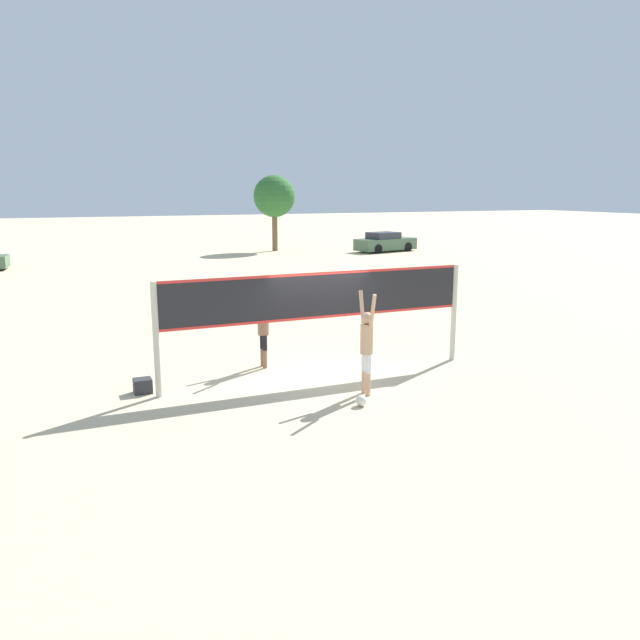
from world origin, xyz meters
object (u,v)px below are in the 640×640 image
(parked_car_near, at_px, (385,243))
(volleyball_net, at_px, (320,305))
(volleyball, at_px, (361,401))
(player_spiker, at_px, (367,341))
(tree_left_cluster, at_px, (274,197))
(gear_bag, at_px, (143,386))
(player_blocker, at_px, (263,325))

(parked_car_near, bearing_deg, volleyball_net, -133.70)
(volleyball, height_order, parked_car_near, parked_car_near)
(player_spiker, relative_size, volleyball, 9.76)
(volleyball_net, relative_size, tree_left_cluster, 1.41)
(player_spiker, relative_size, gear_bag, 5.88)
(player_blocker, distance_m, parked_car_near, 31.15)
(tree_left_cluster, bearing_deg, player_spiker, -106.07)
(volleyball_net, distance_m, tree_left_cluster, 32.12)
(player_blocker, xyz_separation_m, volleyball, (0.92, -3.57, -0.96))
(volleyball_net, xyz_separation_m, player_blocker, (-0.97, 1.31, -0.66))
(volleyball, xyz_separation_m, gear_bag, (-4.01, 2.69, 0.04))
(gear_bag, bearing_deg, tree_left_cluster, 65.52)
(volleyball, bearing_deg, player_spiker, 55.30)
(volleyball_net, bearing_deg, parked_car_near, 57.87)
(player_spiker, bearing_deg, volleyball_net, 13.39)
(player_blocker, xyz_separation_m, gear_bag, (-3.09, -0.89, -0.91))
(gear_bag, xyz_separation_m, parked_car_near, (20.93, 26.43, 0.49))
(player_blocker, bearing_deg, volleyball_net, 36.70)
(volleyball, relative_size, gear_bag, 0.60)
(volleyball, bearing_deg, tree_left_cluster, 73.52)
(player_spiker, height_order, gear_bag, player_spiker)
(volleyball_net, height_order, parked_car_near, volleyball_net)
(volleyball_net, xyz_separation_m, player_spiker, (0.39, -1.63, -0.53))
(volleyball_net, distance_m, parked_car_near, 31.72)
(player_spiker, relative_size, tree_left_cluster, 0.41)
(tree_left_cluster, bearing_deg, player_blocker, -109.97)
(volleyball, relative_size, tree_left_cluster, 0.04)
(volleyball_net, bearing_deg, player_blocker, 126.70)
(volleyball, bearing_deg, gear_bag, 146.21)
(parked_car_near, relative_size, tree_left_cluster, 0.89)
(parked_car_near, distance_m, tree_left_cluster, 8.74)
(volleyball_net, distance_m, volleyball, 2.78)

